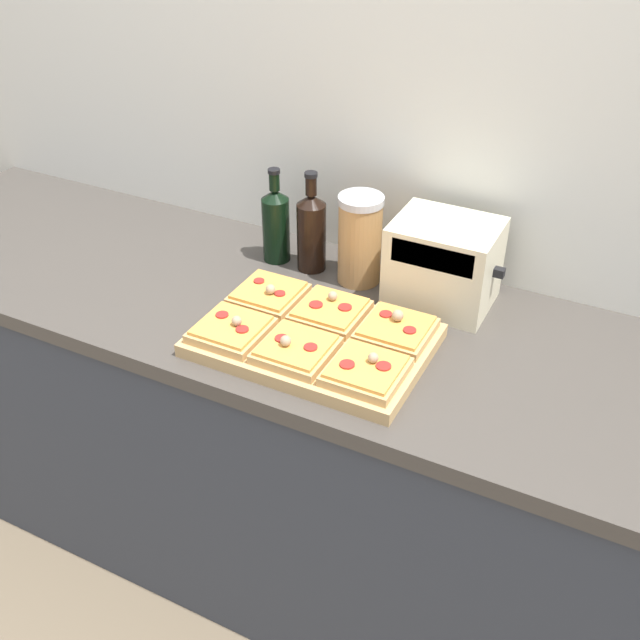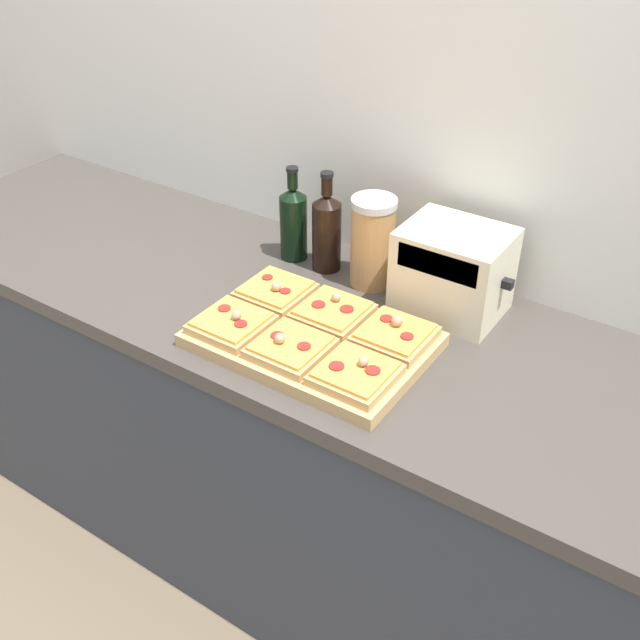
{
  "view_description": "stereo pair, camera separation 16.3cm",
  "coord_description": "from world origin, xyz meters",
  "px_view_note": "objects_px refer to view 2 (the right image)",
  "views": [
    {
      "loc": [
        0.64,
        -0.97,
        1.86
      ],
      "look_at": [
        0.03,
        0.23,
        0.94
      ],
      "focal_mm": 42.0,
      "sensor_mm": 36.0,
      "label": 1
    },
    {
      "loc": [
        0.78,
        -0.89,
        1.86
      ],
      "look_at": [
        0.03,
        0.23,
        0.94
      ],
      "focal_mm": 42.0,
      "sensor_mm": 36.0,
      "label": 2
    }
  ],
  "objects_px": {
    "olive_oil_bottle": "(293,222)",
    "grain_jar_tall": "(371,241)",
    "toaster_oven": "(453,271)",
    "wine_bottle": "(327,230)",
    "cutting_board": "(312,340)"
  },
  "relations": [
    {
      "from": "cutting_board",
      "to": "olive_oil_bottle",
      "type": "xyz_separation_m",
      "value": [
        -0.26,
        0.3,
        0.09
      ]
    },
    {
      "from": "cutting_board",
      "to": "toaster_oven",
      "type": "relative_size",
      "value": 1.9
    },
    {
      "from": "grain_jar_tall",
      "to": "cutting_board",
      "type": "bearing_deg",
      "value": -83.58
    },
    {
      "from": "cutting_board",
      "to": "toaster_oven",
      "type": "height_order",
      "value": "toaster_oven"
    },
    {
      "from": "olive_oil_bottle",
      "to": "wine_bottle",
      "type": "distance_m",
      "value": 0.1
    },
    {
      "from": "wine_bottle",
      "to": "grain_jar_tall",
      "type": "distance_m",
      "value": 0.13
    },
    {
      "from": "wine_bottle",
      "to": "toaster_oven",
      "type": "relative_size",
      "value": 1.0
    },
    {
      "from": "cutting_board",
      "to": "grain_jar_tall",
      "type": "height_order",
      "value": "grain_jar_tall"
    },
    {
      "from": "wine_bottle",
      "to": "toaster_oven",
      "type": "bearing_deg",
      "value": -0.14
    },
    {
      "from": "olive_oil_bottle",
      "to": "grain_jar_tall",
      "type": "relative_size",
      "value": 1.1
    },
    {
      "from": "wine_bottle",
      "to": "grain_jar_tall",
      "type": "relative_size",
      "value": 1.15
    },
    {
      "from": "wine_bottle",
      "to": "toaster_oven",
      "type": "distance_m",
      "value": 0.35
    },
    {
      "from": "cutting_board",
      "to": "grain_jar_tall",
      "type": "xyz_separation_m",
      "value": [
        -0.03,
        0.3,
        0.1
      ]
    },
    {
      "from": "olive_oil_bottle",
      "to": "toaster_oven",
      "type": "relative_size",
      "value": 0.96
    },
    {
      "from": "olive_oil_bottle",
      "to": "toaster_oven",
      "type": "height_order",
      "value": "olive_oil_bottle"
    }
  ]
}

